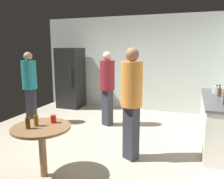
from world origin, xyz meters
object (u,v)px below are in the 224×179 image
Objects in this scene: beer_bottle_brown at (28,123)px; person_in_maroon_shirt at (107,83)px; beer_bottle_on_counter at (219,92)px; foreground_table at (42,134)px; person_in_orange_shirt at (132,95)px; refrigerator at (71,78)px; plastic_cup_red at (53,119)px; kettle at (217,90)px; person_in_teal_shirt at (30,82)px; beer_bottle_amber at (36,120)px.

person_in_maroon_shirt is at bearing 85.69° from beer_bottle_brown.
person_in_maroon_shirt is (-2.32, 0.23, 0.02)m from beer_bottle_on_counter.
person_in_orange_shirt reaches higher than foreground_table.
refrigerator is 3.97m from beer_bottle_brown.
beer_bottle_on_counter is 3.38m from beer_bottle_brown.
person_in_orange_shirt is (0.96, 0.72, 0.27)m from plastic_cup_red.
plastic_cup_red is 0.06× the size of person_in_maroon_shirt.
foreground_table is at bearing -18.65° from person_in_orange_shirt.
person_in_maroon_shirt is (0.19, 2.47, 0.19)m from beer_bottle_brown.
refrigerator reaches higher than person_in_maroon_shirt.
beer_bottle_on_counter is (0.02, -0.32, 0.01)m from kettle.
person_in_orange_shirt reaches higher than person_in_teal_shirt.
foreground_table is at bearing 51.77° from beer_bottle_brown.
person_in_teal_shirt is at bearing 132.44° from foreground_table.
refrigerator is at bearing 111.78° from beer_bottle_brown.
foreground_table is at bearing -66.02° from refrigerator.
beer_bottle_on_counter is at bearing 41.31° from foreground_table.
beer_bottle_on_counter is 2.09× the size of plastic_cup_red.
person_in_teal_shirt is at bearing 128.65° from beer_bottle_brown.
kettle is 2.22× the size of plastic_cup_red.
foreground_table is 0.45× the size of person_in_orange_shirt.
beer_bottle_amber is at bearing 16.77° from person_in_teal_shirt.
person_in_orange_shirt is at bearing 62.07° from person_in_maroon_shirt.
kettle reaches higher than plastic_cup_red.
person_in_teal_shirt is at bearing -176.55° from beer_bottle_on_counter.
person_in_teal_shirt is (-0.13, -1.69, 0.10)m from refrigerator.
foreground_table is (-2.39, -2.44, -0.34)m from kettle.
beer_bottle_on_counter is 1.00× the size of beer_bottle_brown.
kettle is 0.14× the size of person_in_maroon_shirt.
foreground_table is at bearing 18.11° from person_in_teal_shirt.
foreground_table is (-2.41, -2.11, -0.35)m from beer_bottle_on_counter.
refrigerator is at bearing -97.78° from person_in_maroon_shirt.
beer_bottle_amber is 2.36m from person_in_maroon_shirt.
beer_bottle_amber is (-2.46, -2.45, -0.15)m from kettle.
beer_bottle_on_counter is at bearing 39.47° from plastic_cup_red.
person_in_maroon_shirt is at bearing -36.19° from refrigerator.
beer_bottle_on_counter is 3.27m from beer_bottle_amber.
beer_bottle_on_counter reaches higher than beer_bottle_brown.
refrigerator is at bearing 151.43° from person_in_teal_shirt.
kettle is 1.06× the size of beer_bottle_brown.
person_in_teal_shirt is at bearing -172.07° from kettle.
refrigerator is 7.83× the size of beer_bottle_on_counter.
beer_bottle_on_counter is at bearing -87.27° from kettle.
person_in_teal_shirt is at bearing -94.24° from refrigerator.
person_in_teal_shirt is (-1.64, 1.88, 0.18)m from beer_bottle_amber.
refrigerator reaches higher than beer_bottle_amber.
refrigerator is 3.90m from foreground_table.
person_in_maroon_shirt is at bearing -116.61° from person_in_orange_shirt.
person_in_maroon_shirt reaches higher than person_in_teal_shirt.
refrigerator is 3.72m from person_in_orange_shirt.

